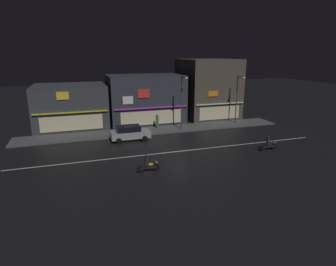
{
  "coord_description": "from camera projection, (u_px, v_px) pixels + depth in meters",
  "views": [
    {
      "loc": [
        -9.31,
        -24.99,
        9.29
      ],
      "look_at": [
        -0.77,
        0.91,
        1.71
      ],
      "focal_mm": 30.59,
      "sensor_mm": 36.0,
      "label": 1
    }
  ],
  "objects": [
    {
      "name": "ground_plane",
      "position": [
        178.0,
        151.0,
        28.16
      ],
      "size": [
        140.0,
        140.0,
        0.0
      ],
      "primitive_type": "plane",
      "color": "black"
    },
    {
      "name": "lane_divider_stripe",
      "position": [
        178.0,
        151.0,
        28.16
      ],
      "size": [
        31.12,
        0.16,
        0.01
      ],
      "primitive_type": "cube",
      "color": "beige",
      "rests_on": "ground"
    },
    {
      "name": "sidewalk_far",
      "position": [
        156.0,
        130.0,
        35.67
      ],
      "size": [
        32.75,
        3.66,
        0.14
      ],
      "primitive_type": "cube",
      "color": "#4C4C4F",
      "rests_on": "ground"
    },
    {
      "name": "storefront_left_block",
      "position": [
        71.0,
        106.0,
        37.16
      ],
      "size": [
        8.97,
        7.79,
        5.44
      ],
      "color": "#383A3F",
      "rests_on": "ground"
    },
    {
      "name": "storefront_center_block",
      "position": [
        145.0,
        99.0,
        39.43
      ],
      "size": [
        10.04,
        6.59,
        6.51
      ],
      "color": "#2D333D",
      "rests_on": "ground"
    },
    {
      "name": "storefront_right_block",
      "position": [
        207.0,
        88.0,
        42.9
      ],
      "size": [
        7.62,
        8.27,
        8.54
      ],
      "color": "#4C443A",
      "rests_on": "ground"
    },
    {
      "name": "streetlamp_west",
      "position": [
        182.0,
        98.0,
        34.78
      ],
      "size": [
        0.44,
        1.64,
        6.59
      ],
      "color": "#47494C",
      "rests_on": "sidewalk_far"
    },
    {
      "name": "streetlamp_mid",
      "position": [
        238.0,
        95.0,
        38.13
      ],
      "size": [
        0.44,
        1.64,
        6.37
      ],
      "color": "#47494C",
      "rests_on": "sidewalk_far"
    },
    {
      "name": "pedestrian_on_sidewalk",
      "position": [
        157.0,
        121.0,
        36.21
      ],
      "size": [
        0.34,
        0.34,
        1.89
      ],
      "rotation": [
        0.0,
        0.0,
        4.1
      ],
      "color": "#4C664C",
      "rests_on": "sidewalk_far"
    },
    {
      "name": "parked_car_near_kerb",
      "position": [
        130.0,
        133.0,
        31.55
      ],
      "size": [
        4.3,
        1.98,
        1.67
      ],
      "rotation": [
        0.0,
        0.0,
        3.14
      ],
      "color": "#9EA0A5",
      "rests_on": "ground"
    },
    {
      "name": "motorcycle_lead",
      "position": [
        268.0,
        144.0,
        28.34
      ],
      "size": [
        1.9,
        0.6,
        1.52
      ],
      "rotation": [
        0.0,
        0.0,
        3.14
      ],
      "color": "black",
      "rests_on": "ground"
    },
    {
      "name": "motorcycle_following",
      "position": [
        148.0,
        165.0,
        23.12
      ],
      "size": [
        1.9,
        0.6,
        1.52
      ],
      "rotation": [
        0.0,
        0.0,
        3.26
      ],
      "color": "black",
      "rests_on": "ground"
    },
    {
      "name": "traffic_cone",
      "position": [
        141.0,
        135.0,
        32.72
      ],
      "size": [
        0.36,
        0.36,
        0.55
      ],
      "primitive_type": "cone",
      "color": "orange",
      "rests_on": "ground"
    }
  ]
}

